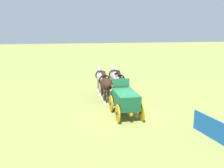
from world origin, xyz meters
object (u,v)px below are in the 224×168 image
(show_wagon, at_px, (125,99))
(draft_horse_rear_near, at_px, (106,84))
(draft_horse_lead_off, at_px, (115,78))
(draft_horse_rear_off, at_px, (122,83))
(draft_horse_lead_near, at_px, (101,78))

(show_wagon, relative_size, draft_horse_rear_near, 1.85)
(draft_horse_rear_near, xyz_separation_m, draft_horse_lead_off, (2.51, -1.48, 0.01))
(show_wagon, distance_m, draft_horse_lead_off, 6.17)
(draft_horse_lead_off, bearing_deg, draft_horse_rear_off, 175.93)
(draft_horse_rear_off, height_order, draft_horse_lead_near, draft_horse_rear_off)
(draft_horse_rear_off, bearing_deg, show_wagon, 165.44)
(draft_horse_lead_near, bearing_deg, draft_horse_rear_near, 175.93)
(draft_horse_rear_near, bearing_deg, show_wagon, -173.69)
(draft_horse_lead_near, xyz_separation_m, draft_horse_lead_off, (-0.09, -1.30, 0.02))
(show_wagon, distance_m, draft_horse_rear_near, 3.59)
(show_wagon, height_order, draft_horse_rear_near, show_wagon)
(show_wagon, bearing_deg, draft_horse_lead_near, 1.93)
(draft_horse_rear_near, relative_size, draft_horse_rear_off, 0.96)
(draft_horse_rear_near, bearing_deg, draft_horse_lead_near, -4.07)
(show_wagon, relative_size, draft_horse_lead_off, 1.77)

